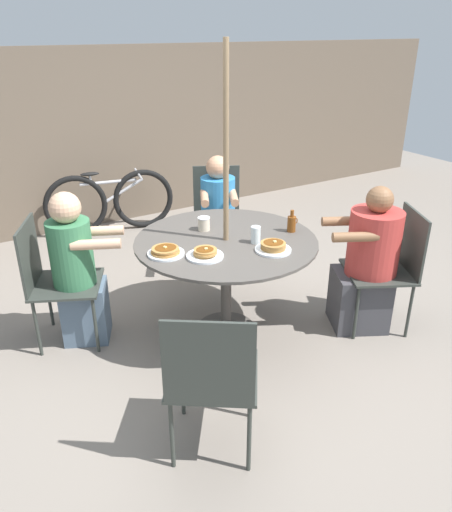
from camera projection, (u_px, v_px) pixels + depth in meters
The scene contains 18 objects.
ground_plane at pixel (226, 328), 3.89m from camera, with size 12.00×12.00×0.00m, color gray.
back_fence at pixel (102, 139), 5.60m from camera, with size 10.00×0.06×1.96m, color brown.
patio_table at pixel (226, 252), 3.61m from camera, with size 1.32×1.32×0.75m.
umbrella_pole at pixel (226, 201), 3.45m from camera, with size 0.04×0.04×2.08m, color #846B4C.
patio_chair_north at pixel (217, 210), 4.79m from camera, with size 0.63×0.63×0.93m.
diner_north at pixel (218, 219), 4.63m from camera, with size 0.50×0.57×1.10m.
patio_chair_east at pixel (52, 275), 3.54m from camera, with size 0.62×0.62×0.93m.
diner_east at pixel (78, 273), 3.56m from camera, with size 0.56×0.47×1.14m.
patio_chair_south at pixel (211, 375), 2.53m from camera, with size 0.65×0.65×0.93m.
patio_chair_west at pixel (392, 262), 3.74m from camera, with size 0.63×0.63×0.93m.
diner_west at pixel (367, 266), 3.74m from camera, with size 0.62×0.56×1.13m.
pancake_plate_a at pixel (273, 247), 3.38m from camera, with size 0.25×0.25×0.07m.
pancake_plate_b at pixel (205, 254), 3.29m from camera, with size 0.25×0.25×0.07m.
pancake_plate_c at pixel (166, 252), 3.32m from camera, with size 0.25×0.25×0.06m.
syrup_bottle at pixel (292, 223), 3.68m from camera, with size 0.09×0.06×0.17m.
coffee_cup at pixel (204, 224), 3.71m from camera, with size 0.09×0.09×0.10m.
drinking_glass_a at pixel (256, 235), 3.49m from camera, with size 0.07×0.07×0.12m, color silver.
bicycle at pixel (110, 202), 5.58m from camera, with size 1.41×0.47×0.70m.
Camera 1 is at (-1.68, -2.82, 2.15)m, focal length 35.00 mm.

